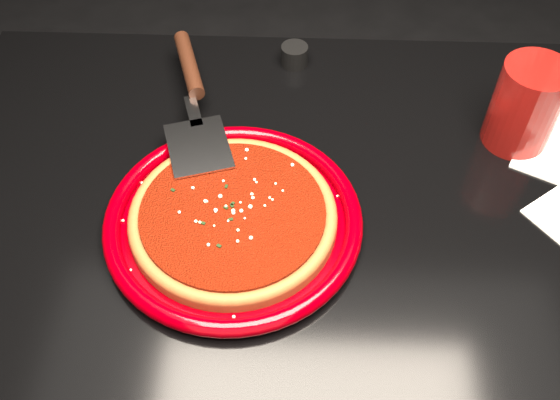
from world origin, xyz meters
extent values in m
cube|color=black|center=(0.00, 0.00, 0.38)|extent=(1.20, 0.80, 0.75)
cylinder|color=#6E0005|center=(-0.16, -0.01, 0.76)|extent=(0.38, 0.38, 0.03)
cylinder|color=brown|center=(-0.16, -0.01, 0.77)|extent=(0.31, 0.31, 0.01)
torus|color=brown|center=(-0.16, -0.01, 0.77)|extent=(0.31, 0.31, 0.02)
cylinder|color=maroon|center=(-0.16, -0.01, 0.78)|extent=(0.27, 0.27, 0.01)
cylinder|color=maroon|center=(0.25, 0.17, 0.82)|extent=(0.11, 0.11, 0.13)
cylinder|color=black|center=(-0.08, 0.33, 0.77)|extent=(0.06, 0.06, 0.03)
camera|label=1|loc=(-0.08, -0.51, 1.41)|focal=40.00mm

